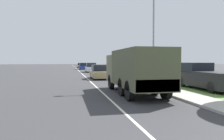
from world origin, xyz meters
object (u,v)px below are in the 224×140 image
at_px(car_nearest_ahead, 100,72).
at_px(military_truck, 135,69).
at_px(car_second_ahead, 91,68).
at_px(lamp_post, 151,29).
at_px(car_fourth_ahead, 81,66).
at_px(car_third_ahead, 83,66).
at_px(pickup_truck, 205,77).

bearing_deg(car_nearest_ahead, military_truck, -87.42).
xyz_separation_m(car_second_ahead, lamp_post, (2.60, -22.56, 3.93)).
distance_m(car_fourth_ahead, lamp_post, 46.69).
bearing_deg(military_truck, car_third_ahead, 90.71).
bearing_deg(military_truck, car_second_ahead, 90.00).
distance_m(car_third_ahead, pickup_truck, 38.81).
bearing_deg(car_fourth_ahead, lamp_post, -86.17).
height_order(car_nearest_ahead, car_fourth_ahead, car_nearest_ahead).
distance_m(car_third_ahead, car_fourth_ahead, 10.86).
xyz_separation_m(car_fourth_ahead, pickup_truck, (6.18, -49.17, 0.27)).
xyz_separation_m(car_second_ahead, car_fourth_ahead, (-0.51, 23.86, -0.10)).
bearing_deg(pickup_truck, car_nearest_ahead, 120.00).
bearing_deg(military_truck, lamp_post, 56.24).
bearing_deg(lamp_post, car_fourth_ahead, 93.83).
xyz_separation_m(car_nearest_ahead, lamp_post, (3.14, -8.01, 3.96)).
relative_size(military_truck, car_third_ahead, 1.78).
relative_size(car_nearest_ahead, lamp_post, 0.60).
bearing_deg(car_fourth_ahead, military_truck, -89.43).
height_order(military_truck, lamp_post, lamp_post).
bearing_deg(car_third_ahead, car_second_ahead, -87.85).
relative_size(car_fourth_ahead, pickup_truck, 0.83).
distance_m(pickup_truck, lamp_post, 5.59).
bearing_deg(car_second_ahead, car_nearest_ahead, -92.13).
height_order(car_nearest_ahead, pickup_truck, pickup_truck).
relative_size(car_third_ahead, car_fourth_ahead, 0.91).
relative_size(car_third_ahead, pickup_truck, 0.75).
distance_m(car_nearest_ahead, car_third_ahead, 27.54).
relative_size(military_truck, car_nearest_ahead, 1.57).
distance_m(car_fourth_ahead, pickup_truck, 49.56).
distance_m(military_truck, pickup_truck, 5.83).
relative_size(car_fourth_ahead, lamp_post, 0.59).
xyz_separation_m(military_truck, car_fourth_ahead, (-0.50, 50.31, -0.91)).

